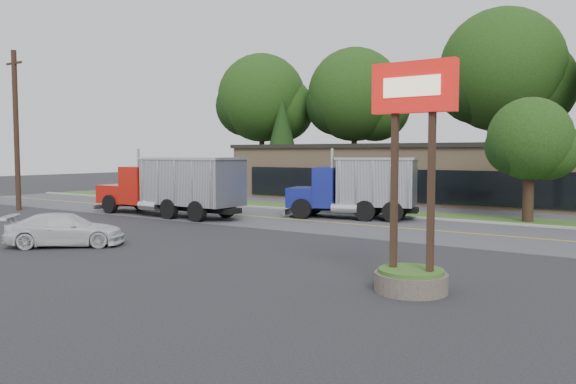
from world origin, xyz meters
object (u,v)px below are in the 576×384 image
(dump_truck_blue, at_px, (359,186))
(rally_car, at_px, (66,230))
(utility_pole, at_px, (16,129))
(dump_truck_red, at_px, (175,185))
(bilo_sign, at_px, (412,215))

(dump_truck_blue, bearing_deg, rally_car, 54.65)
(utility_pole, bearing_deg, dump_truck_red, 15.52)
(bilo_sign, relative_size, rally_car, 1.35)
(rally_car, bearing_deg, dump_truck_blue, -62.11)
(dump_truck_blue, bearing_deg, bilo_sign, 106.37)
(dump_truck_blue, bearing_deg, utility_pole, 6.52)
(utility_pole, xyz_separation_m, rally_car, (14.61, -6.65, -4.45))
(utility_pole, xyz_separation_m, dump_truck_blue, (19.98, 7.92, -3.29))
(dump_truck_red, distance_m, rally_car, 10.44)
(dump_truck_red, relative_size, dump_truck_blue, 1.39)
(rally_car, bearing_deg, dump_truck_red, -20.21)
(bilo_sign, relative_size, dump_truck_blue, 0.81)
(dump_truck_red, bearing_deg, rally_car, 112.94)
(rally_car, bearing_deg, bilo_sign, -129.15)
(utility_pole, height_order, rally_car, utility_pole)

